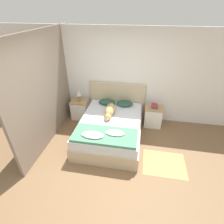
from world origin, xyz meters
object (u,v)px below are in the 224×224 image
at_px(bed, 111,129).
at_px(pillow_left, 107,102).
at_px(book_stack, 155,106).
at_px(dog, 110,111).
at_px(table_lamp, 79,93).
at_px(nightstand_left, 80,109).
at_px(pillow_right, 125,103).
at_px(nightstand_right, 153,116).

distance_m(bed, pillow_left, 0.89).
bearing_deg(book_stack, dog, -156.01).
bearing_deg(table_lamp, book_stack, -0.33).
bearing_deg(pillow_left, nightstand_left, -177.51).
height_order(pillow_left, book_stack, book_stack).
bearing_deg(bed, pillow_right, 72.42).
bearing_deg(pillow_left, pillow_right, 0.00).
bearing_deg(pillow_left, bed, -72.42).
distance_m(nightstand_left, nightstand_right, 2.14).
bearing_deg(bed, pillow_left, 107.58).
bearing_deg(bed, nightstand_right, 35.18).
xyz_separation_m(nightstand_left, table_lamp, (0.00, 0.01, 0.52)).
relative_size(dog, book_stack, 3.81).
xyz_separation_m(pillow_left, book_stack, (1.32, -0.04, 0.02)).
xyz_separation_m(bed, pillow_right, (0.25, 0.79, 0.34)).
height_order(dog, table_lamp, table_lamp).
height_order(bed, table_lamp, table_lamp).
distance_m(nightstand_right, pillow_left, 1.36).
height_order(book_stack, table_lamp, table_lamp).
xyz_separation_m(nightstand_left, nightstand_right, (2.14, 0.00, 0.00)).
distance_m(pillow_right, book_stack, 0.83).
bearing_deg(nightstand_left, pillow_left, 2.49).
relative_size(nightstand_left, nightstand_right, 1.00).
bearing_deg(dog, bed, -75.65).
xyz_separation_m(bed, nightstand_right, (1.07, 0.75, 0.02)).
bearing_deg(pillow_left, dog, -70.99).
distance_m(bed, dog, 0.47).
bearing_deg(book_stack, nightstand_left, 179.98).
relative_size(bed, dog, 2.64).
relative_size(nightstand_left, pillow_left, 1.25).
bearing_deg(nightstand_left, table_lamp, 90.00).
relative_size(book_stack, table_lamp, 0.63).
distance_m(nightstand_left, pillow_left, 0.88).
bearing_deg(table_lamp, dog, -27.27).
xyz_separation_m(nightstand_left, pillow_left, (0.82, 0.04, 0.32)).
xyz_separation_m(pillow_left, pillow_right, (0.50, 0.00, 0.00)).
bearing_deg(nightstand_right, dog, -155.88).
xyz_separation_m(bed, pillow_left, (-0.25, 0.79, 0.34)).
relative_size(bed, pillow_right, 4.34).
height_order(nightstand_left, book_stack, book_stack).
xyz_separation_m(pillow_left, dog, (0.19, -0.54, 0.05)).
height_order(pillow_right, table_lamp, table_lamp).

